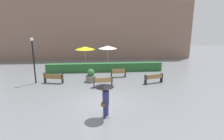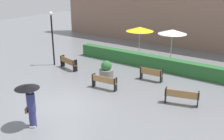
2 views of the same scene
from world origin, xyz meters
The scene contains 12 objects.
ground_plane centered at (0.00, 0.00, 0.00)m, with size 60.00×60.00×0.00m, color slate.
bench_far_left centered at (-4.13, 4.61, 0.52)m, with size 1.81×0.72×0.88m.
bench_far_right centered at (4.97, 3.83, 0.51)m, with size 1.81×0.80×0.84m.
bench_back_row centered at (1.99, 6.06, 0.51)m, with size 1.56×0.47×0.86m.
bench_mid_center centered at (0.31, 3.14, 0.51)m, with size 1.69×0.50×0.84m.
pedestrian_with_umbrella centered at (0.22, -2.24, 1.39)m, with size 1.10×1.10×2.05m.
planter_pot centered at (-0.74, 4.81, 0.52)m, with size 0.96×0.96×1.21m.
lamp_post centered at (-5.74, 4.73, 2.50)m, with size 0.28×0.28×4.10m.
patio_umbrella_yellow centered at (-1.50, 10.56, 2.38)m, with size 2.31×2.31×2.56m.
patio_umbrella_white centered at (1.23, 10.94, 2.41)m, with size 2.27×2.27×2.59m.
hedge_strip centered at (0.72, 8.40, 0.48)m, with size 12.81×0.70×0.96m, color #28602D.
building_facade centered at (0.00, 16.00, 4.20)m, with size 28.00×1.20×8.41m, color #846656.
Camera 2 is at (9.46, -8.92, 6.49)m, focal length 42.96 mm.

